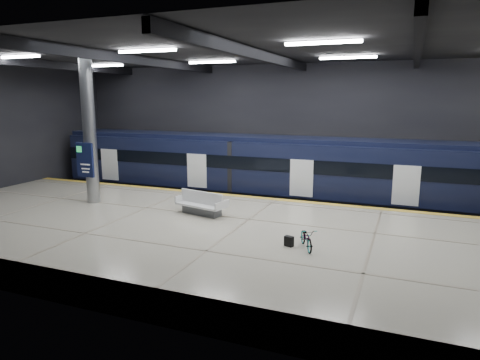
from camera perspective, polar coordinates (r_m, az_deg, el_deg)
The scene contains 10 objects.
ground at distance 19.02m, azimuth 2.28°, elevation -7.63°, with size 30.00×30.00×0.00m, color black.
room_shell at distance 18.03m, azimuth 2.42°, elevation 9.87°, with size 30.10×16.10×8.05m.
platform at distance 16.63m, azimuth -0.61°, elevation -8.40°, with size 30.00×11.00×1.10m, color beige.
safety_strip at distance 21.23m, azimuth 4.79°, elevation -2.57°, with size 30.00×0.40×0.01m, color gold.
rails at distance 24.04m, azimuth 6.68°, elevation -3.51°, with size 30.00×1.52×0.16m.
train at distance 23.69m, azimuth 6.18°, elevation 1.18°, with size 29.40×2.84×3.79m.
bench at distance 18.51m, azimuth -5.14°, elevation -3.50°, with size 2.43×1.43×1.01m.
bicycle at distance 14.52m, azimuth 8.87°, elevation -7.64°, with size 0.49×1.40×0.73m, color #99999E.
pannier_bag at distance 14.72m, azimuth 6.55°, elevation -8.11°, with size 0.30×0.18×0.35m, color black.
info_column at distance 21.29m, azimuth -19.48°, elevation 6.04°, with size 0.90×0.78×6.90m.
Camera 1 is at (5.98, -17.00, 6.08)m, focal length 32.00 mm.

